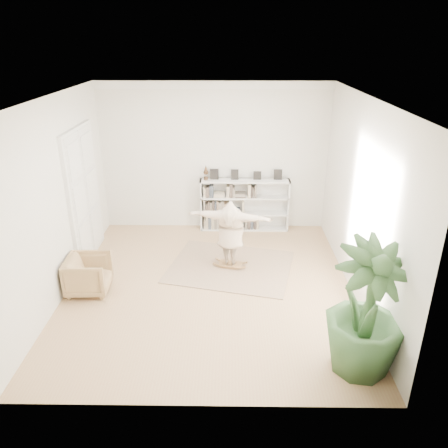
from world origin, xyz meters
name	(u,v)px	position (x,y,z in m)	size (l,w,h in m)	color
floor	(210,287)	(0.00, 0.00, 0.00)	(6.00, 6.00, 0.00)	tan
room_shell	(214,85)	(0.00, 2.94, 3.51)	(6.00, 6.00, 6.00)	silver
doors	(84,197)	(-2.70, 1.30, 1.40)	(0.09, 1.78, 2.92)	white
bookshelf	(244,205)	(0.74, 2.82, 0.64)	(2.20, 0.35, 1.64)	silver
armchair	(89,274)	(-2.30, -0.18, 0.36)	(0.77, 0.79, 0.72)	tan
rug	(230,267)	(0.40, 0.80, 0.01)	(2.50, 2.00, 0.02)	tan
rocker_board	(230,264)	(0.40, 0.80, 0.07)	(0.54, 0.39, 0.10)	olive
person	(230,231)	(0.40, 0.80, 0.83)	(1.75, 0.47, 1.42)	#CAB298
houseplant	(366,310)	(2.30, -2.22, 1.01)	(1.13, 1.13, 2.02)	#30542A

